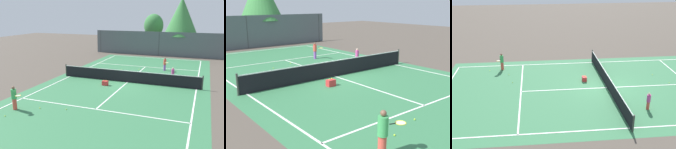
# 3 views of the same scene
# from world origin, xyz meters

# --- Properties ---
(ground_plane) EXTENTS (80.00, 80.00, 0.00)m
(ground_plane) POSITION_xyz_m (0.00, 0.00, 0.00)
(ground_plane) COLOR brown
(court_surface) EXTENTS (13.00, 25.00, 0.01)m
(court_surface) POSITION_xyz_m (0.00, 0.00, 0.00)
(court_surface) COLOR #387A4C
(court_surface) RESTS_ON ground_plane
(tennis_net) EXTENTS (11.90, 0.10, 1.10)m
(tennis_net) POSITION_xyz_m (0.00, 0.00, 0.51)
(tennis_net) COLOR #333833
(tennis_net) RESTS_ON ground_plane
(perimeter_fence) EXTENTS (18.00, 0.12, 3.20)m
(perimeter_fence) POSITION_xyz_m (0.00, 14.00, 1.60)
(perimeter_fence) COLOR #515B60
(perimeter_fence) RESTS_ON ground_plane
(player_0) EXTENTS (0.62, 0.84, 1.30)m
(player_0) POSITION_xyz_m (2.21, 5.41, 0.68)
(player_0) COLOR purple
(player_0) RESTS_ON ground_plane
(player_1) EXTENTS (0.25, 0.25, 1.16)m
(player_1) POSITION_xyz_m (3.46, 1.80, 0.59)
(player_1) COLOR #E54C3F
(player_1) RESTS_ON ground_plane
(player_2) EXTENTS (0.88, 0.58, 1.45)m
(player_2) POSITION_xyz_m (-4.56, -8.14, 0.75)
(player_2) COLOR #E54C3F
(player_2) RESTS_ON ground_plane
(ball_crate) EXTENTS (0.46, 0.33, 0.43)m
(ball_crate) POSITION_xyz_m (-1.42, -1.49, 0.18)
(ball_crate) COLOR red
(ball_crate) RESTS_ON ground_plane
(tennis_ball_0) EXTENTS (0.07, 0.07, 0.07)m
(tennis_ball_0) POSITION_xyz_m (-3.26, -7.49, 0.03)
(tennis_ball_0) COLOR #CCE533
(tennis_ball_0) RESTS_ON ground_plane
(tennis_ball_1) EXTENTS (0.07, 0.07, 0.07)m
(tennis_ball_1) POSITION_xyz_m (-1.64, -7.10, 0.03)
(tennis_ball_1) COLOR #CCE533
(tennis_ball_1) RESTS_ON ground_plane
(tennis_ball_2) EXTENTS (0.07, 0.07, 0.07)m
(tennis_ball_2) POSITION_xyz_m (-0.32, 4.97, 0.03)
(tennis_ball_2) COLOR #CCE533
(tennis_ball_2) RESTS_ON ground_plane
(tennis_ball_3) EXTENTS (0.07, 0.07, 0.07)m
(tennis_ball_3) POSITION_xyz_m (-2.01, 4.30, 0.03)
(tennis_ball_3) COLOR #CCE533
(tennis_ball_3) RESTS_ON ground_plane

